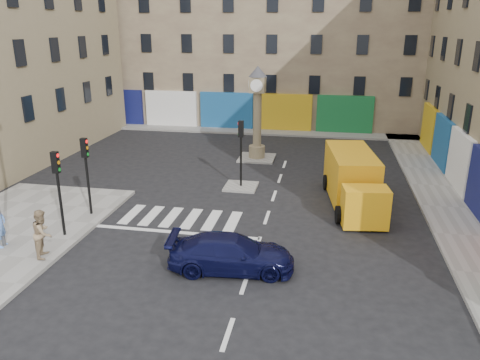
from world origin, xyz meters
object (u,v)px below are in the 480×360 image
(navy_sedan, at_px, (231,253))
(pedestrian_blue, at_px, (0,225))
(traffic_light_left_near, at_px, (58,180))
(traffic_light_left_far, at_px, (86,164))
(clock_pillar, at_px, (257,107))
(yellow_van, at_px, (353,180))
(traffic_light_island, at_px, (241,143))
(pedestrian_tan, at_px, (43,233))

(navy_sedan, distance_m, pedestrian_blue, 9.54)
(traffic_light_left_near, distance_m, traffic_light_left_far, 2.40)
(traffic_light_left_near, xyz_separation_m, pedestrian_blue, (-1.91, -1.46, -1.53))
(clock_pillar, distance_m, yellow_van, 9.71)
(traffic_light_left_near, bearing_deg, navy_sedan, -10.25)
(traffic_light_left_far, xyz_separation_m, traffic_light_island, (6.30, 5.40, -0.03))
(clock_pillar, bearing_deg, traffic_light_left_far, -118.94)
(yellow_van, relative_size, pedestrian_tan, 3.73)
(traffic_light_island, distance_m, yellow_van, 6.31)
(traffic_light_island, xyz_separation_m, clock_pillar, (0.00, 6.00, 0.96))
(traffic_light_left_far, xyz_separation_m, navy_sedan, (7.63, -3.78, -1.94))
(clock_pillar, distance_m, pedestrian_blue, 17.49)
(yellow_van, xyz_separation_m, pedestrian_blue, (-14.24, -8.00, -0.17))
(traffic_light_island, relative_size, pedestrian_blue, 1.97)
(traffic_light_left_near, distance_m, pedestrian_tan, 2.45)
(navy_sedan, relative_size, yellow_van, 0.65)
(traffic_light_left_near, xyz_separation_m, traffic_light_left_far, (0.00, 2.40, 0.00))
(pedestrian_blue, relative_size, pedestrian_tan, 0.97)
(traffic_light_island, bearing_deg, pedestrian_blue, -131.55)
(traffic_light_left_near, distance_m, navy_sedan, 7.99)
(navy_sedan, xyz_separation_m, yellow_van, (4.71, 7.92, 0.58))
(traffic_light_left_far, distance_m, pedestrian_tan, 4.57)
(yellow_van, bearing_deg, pedestrian_tan, -152.64)
(pedestrian_blue, xyz_separation_m, pedestrian_tan, (2.21, -0.45, 0.03))
(yellow_van, bearing_deg, traffic_light_island, 160.52)
(traffic_light_left_far, distance_m, yellow_van, 13.08)
(pedestrian_blue, bearing_deg, traffic_light_island, -53.15)
(traffic_light_left_near, relative_size, traffic_light_island, 1.00)
(traffic_light_left_near, relative_size, yellow_van, 0.52)
(traffic_light_island, relative_size, navy_sedan, 0.79)
(traffic_light_island, bearing_deg, navy_sedan, -81.76)
(pedestrian_blue, distance_m, pedestrian_tan, 2.25)
(yellow_van, bearing_deg, navy_sedan, -128.42)
(navy_sedan, relative_size, pedestrian_tan, 2.44)
(traffic_light_island, distance_m, pedestrian_tan, 11.51)
(clock_pillar, height_order, pedestrian_blue, clock_pillar)
(traffic_light_left_near, xyz_separation_m, yellow_van, (12.33, 6.54, -1.36))
(yellow_van, relative_size, pedestrian_blue, 3.83)
(navy_sedan, xyz_separation_m, pedestrian_tan, (-7.33, -0.53, 0.43))
(traffic_light_left_far, relative_size, pedestrian_tan, 1.92)
(traffic_light_left_far, xyz_separation_m, pedestrian_tan, (0.30, -4.31, -1.51))
(clock_pillar, bearing_deg, traffic_light_left_near, -114.55)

